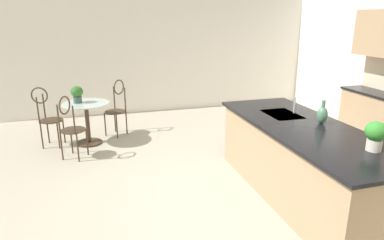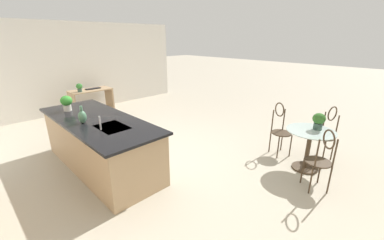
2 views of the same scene
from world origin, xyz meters
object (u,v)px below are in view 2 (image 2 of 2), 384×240
bistro_table (308,146)px  chair_by_island (326,131)px  chair_toward_desk (280,127)px  potted_plant_on_table (319,120)px  keyboard (93,88)px  chair_near_window (321,157)px  writing_desk (91,97)px  potted_plant_on_desk (79,87)px  potted_plant_counter_far (67,102)px  vase_on_counter (82,117)px

bistro_table → chair_by_island: bearing=-96.4°
bistro_table → chair_toward_desk: size_ratio=0.77×
bistro_table → potted_plant_on_table: potted_plant_on_table is taller
chair_by_island → keyboard: size_ratio=2.37×
chair_near_window → writing_desk: bearing=6.4°
chair_near_window → potted_plant_on_desk: chair_near_window is taller
chair_near_window → potted_plant_counter_far: bearing=29.3°
potted_plant_on_desk → writing_desk: bearing=-71.1°
chair_by_island → potted_plant_on_desk: bearing=20.6°
chair_toward_desk → potted_plant_counter_far: size_ratio=3.56×
potted_plant_on_table → vase_on_counter: 3.96m
bistro_table → potted_plant_on_table: 0.48m
bistro_table → chair_by_island: 0.66m
writing_desk → vase_on_counter: bearing=155.7°
chair_by_island → vase_on_counter: (2.69, 3.43, 0.46)m
writing_desk → potted_plant_on_desk: bearing=108.9°
bistro_table → potted_plant_on_desk: bearing=15.2°
chair_near_window → vase_on_counter: 3.76m
bistro_table → writing_desk: (6.02, 1.25, 0.06)m
bistro_table → vase_on_counter: size_ratio=2.78×
chair_toward_desk → potted_plant_on_table: (-0.70, 0.11, 0.33)m
chair_near_window → keyboard: chair_near_window is taller
chair_toward_desk → chair_near_window: bearing=142.4°
chair_by_island → writing_desk: size_ratio=0.87×
chair_by_island → potted_plant_on_table: bearing=88.0°
chair_toward_desk → keyboard: chair_toward_desk is taller
chair_by_island → potted_plant_counter_far: (3.59, 3.36, 0.51)m
potted_plant_on_table → potted_plant_counter_far: potted_plant_counter_far is taller
writing_desk → vase_on_counter: vase_on_counter is taller
chair_toward_desk → potted_plant_on_table: 0.78m
chair_toward_desk → vase_on_counter: size_ratio=3.62×
writing_desk → potted_plant_counter_far: size_ratio=4.10×
potted_plant_counter_far → vase_on_counter: bearing=175.6°
chair_toward_desk → writing_desk: 5.58m
chair_by_island → potted_plant_counter_far: potted_plant_counter_far is taller
chair_toward_desk → keyboard: bearing=14.5°
chair_by_island → chair_toward_desk: bearing=29.4°
bistro_table → chair_near_window: 0.67m
potted_plant_counter_far → vase_on_counter: potted_plant_counter_far is taller
bistro_table → chair_near_window: size_ratio=0.77×
potted_plant_counter_far → bistro_table: bearing=-142.3°
chair_by_island → writing_desk: bearing=17.3°
chair_near_window → chair_by_island: (0.30, -1.19, 0.00)m
chair_near_window → chair_toward_desk: 1.28m
chair_near_window → vase_on_counter: size_ratio=3.62×
chair_near_window → chair_by_island: 1.22m
writing_desk → keyboard: 0.27m
bistro_table → chair_near_window: bearing=124.2°
keyboard → potted_plant_on_table: bearing=-168.1°
potted_plant_on_table → potted_plant_on_desk: potted_plant_on_table is taller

